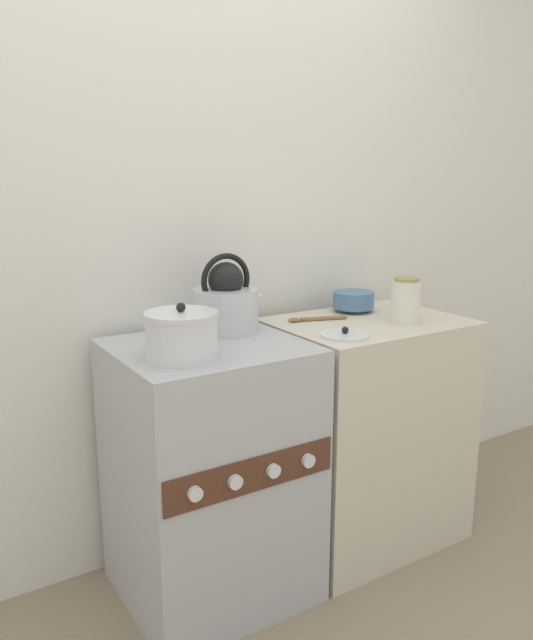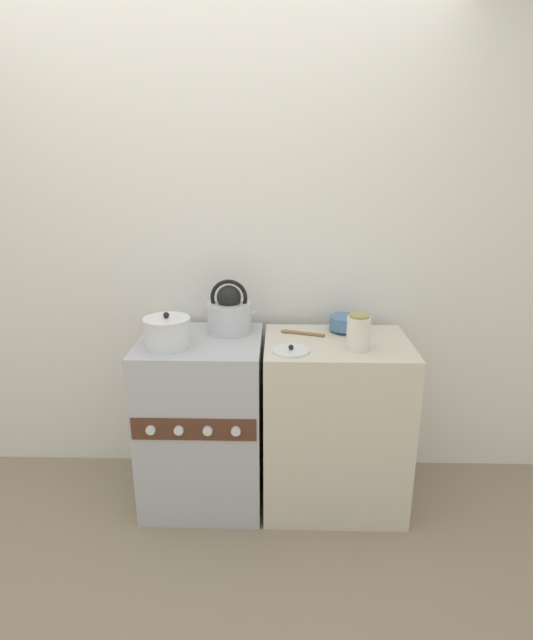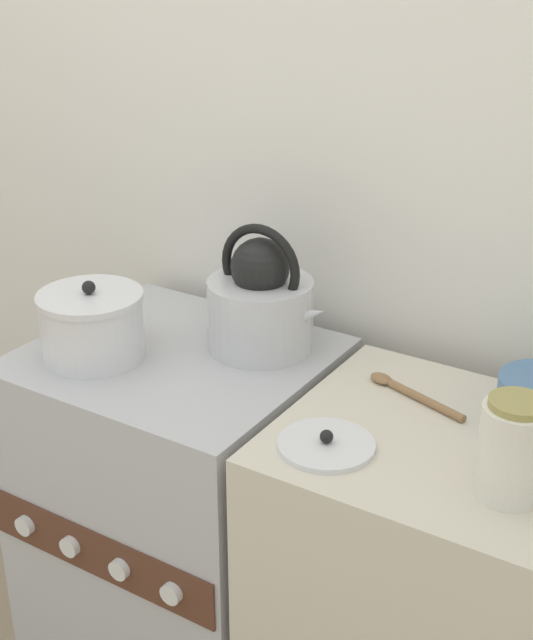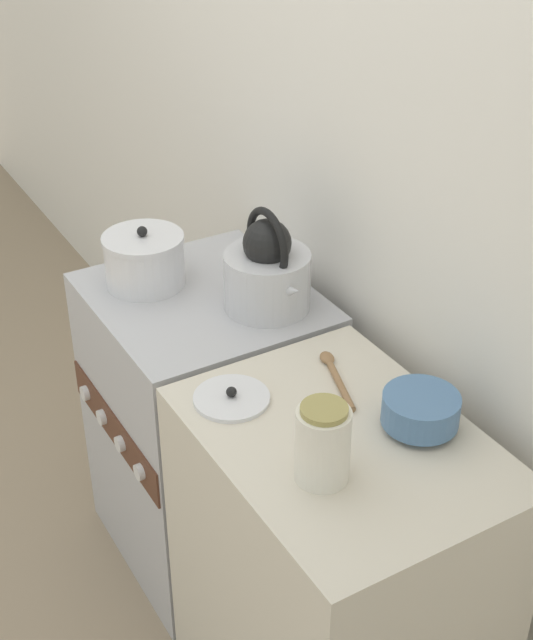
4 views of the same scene
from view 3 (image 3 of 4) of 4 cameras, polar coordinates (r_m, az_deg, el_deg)
name	(u,v)px [view 3 (image 3 of 4)]	position (r m, az deg, el deg)	size (l,w,h in m)	color
wall_back	(263,153)	(2.04, -0.23, 10.67)	(7.00, 0.06, 2.50)	silver
stove	(183,525)	(2.13, -5.36, -12.94)	(0.60, 0.58, 0.89)	#B2B2B7
kettle	(261,303)	(1.87, -0.34, 1.08)	(0.28, 0.22, 0.28)	silver
cooking_pot	(92,325)	(1.88, -11.11, -0.32)	(0.22, 0.22, 0.17)	silver
storage_jar	(513,449)	(1.46, 15.47, -7.96)	(0.11, 0.11, 0.17)	silver
loose_pot_lid	(326,444)	(1.57, 3.84, -7.95)	(0.17, 0.17, 0.03)	silver
wooden_spoon	(409,392)	(1.74, 9.11, -4.59)	(0.23, 0.09, 0.02)	olive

